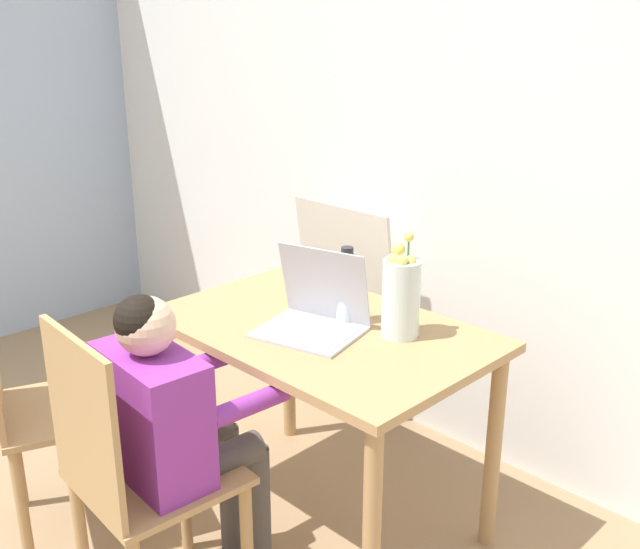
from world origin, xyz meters
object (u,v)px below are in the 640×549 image
person_seated (171,415)px  water_bottle (347,288)px  laptop (315,312)px  chair_occupied (134,476)px  flower_vase (401,295)px  chair_spare (42,404)px

person_seated → water_bottle: person_seated is taller
laptop → person_seated: bearing=-108.0°
water_bottle → chair_occupied: bearing=-95.5°
flower_vase → water_bottle: size_ratio=1.29×
chair_occupied → flower_vase: 0.91m
chair_spare → person_seated: (0.56, 0.12, 0.14)m
chair_spare → laptop: bearing=-111.8°
chair_spare → person_seated: bearing=-147.1°
chair_spare → chair_occupied: bearing=-159.6°
water_bottle → laptop: bearing=-106.2°
chair_spare → flower_vase: bearing=-114.6°
chair_occupied → chair_spare: 0.55m
chair_occupied → water_bottle: 0.84m
chair_spare → water_bottle: water_bottle is taller
flower_vase → person_seated: bearing=-110.3°
chair_spare → laptop: 0.92m
laptop → chair_occupied: bearing=-108.1°
chair_occupied → flower_vase: size_ratio=2.81×
laptop → water_bottle: 0.13m
flower_vase → water_bottle: flower_vase is taller
water_bottle → chair_spare: bearing=-130.0°
chair_spare → water_bottle: bearing=-108.8°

